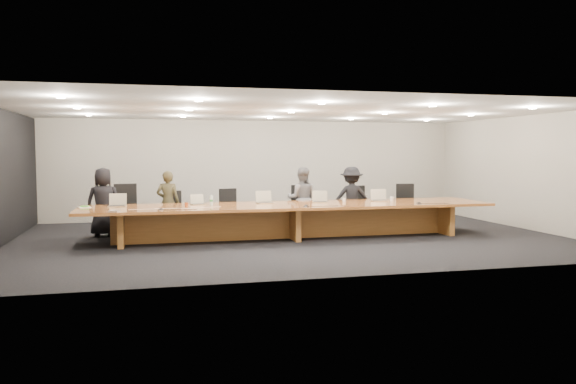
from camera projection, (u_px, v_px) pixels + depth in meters
name	position (u px, v px, depth m)	size (l,w,h in m)	color
ground	(291.00, 238.00, 12.41)	(12.00, 12.00, 0.00)	black
back_wall	(257.00, 170.00, 16.19)	(12.00, 0.02, 2.80)	beige
conference_table	(291.00, 215.00, 12.38)	(9.00, 1.80, 0.75)	#975121
chair_far_left	(128.00, 210.00, 12.67)	(0.61, 0.61, 1.20)	black
chair_left	(176.00, 212.00, 13.00)	(0.52, 0.52, 1.02)	black
chair_mid_left	(231.00, 210.00, 13.40)	(0.53, 0.53, 1.04)	black
chair_mid_right	(300.00, 207.00, 13.71)	(0.56, 0.56, 1.11)	black
chair_right	(362.00, 206.00, 14.20)	(0.54, 0.54, 1.07)	black
chair_far_right	(407.00, 205.00, 14.37)	(0.56, 0.56, 1.11)	black
person_a	(104.00, 202.00, 12.62)	(0.76, 0.49, 1.55)	black
person_b	(168.00, 202.00, 12.97)	(0.54, 0.35, 1.47)	#332E1B
person_c	(302.00, 199.00, 13.71)	(0.74, 0.58, 1.53)	#5E5E60
person_d	(352.00, 198.00, 13.96)	(0.99, 0.57, 1.54)	black
laptop_a	(117.00, 200.00, 11.84)	(0.36, 0.26, 0.28)	tan
laptop_b	(198.00, 199.00, 12.26)	(0.29, 0.21, 0.23)	tan
laptop_c	(265.00, 197.00, 12.61)	(0.37, 0.27, 0.29)	#C0B293
laptop_d	(320.00, 196.00, 12.84)	(0.35, 0.25, 0.27)	tan
laptop_e	(380.00, 195.00, 13.17)	(0.37, 0.27, 0.29)	beige
water_bottle	(211.00, 201.00, 12.07)	(0.07, 0.07, 0.21)	silver
amber_mug	(186.00, 204.00, 11.85)	(0.07, 0.07, 0.09)	brown
paper_cup_near	(344.00, 200.00, 13.04)	(0.07, 0.07, 0.08)	white
paper_cup_far	(392.00, 199.00, 13.14)	(0.09, 0.09, 0.10)	silver
notepad	(84.00, 207.00, 11.58)	(0.24, 0.19, 0.01)	silver
lime_gadget	(85.00, 206.00, 11.58)	(0.16, 0.09, 0.02)	green
av_box	(114.00, 211.00, 10.77)	(0.18, 0.14, 0.03)	silver
mic_left	(161.00, 209.00, 11.14)	(0.12, 0.12, 0.03)	black
mic_center	(306.00, 206.00, 11.84)	(0.13, 0.13, 0.03)	black
mic_right	(419.00, 203.00, 12.53)	(0.13, 0.13, 0.03)	black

